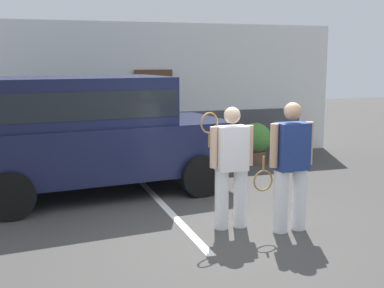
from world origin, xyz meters
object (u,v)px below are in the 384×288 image
(parked_suv, at_px, (90,129))
(tennis_player_woman, at_px, (291,166))
(potted_plant_secondary, at_px, (287,142))
(tennis_player_man, at_px, (231,166))
(potted_plant_by_porch, at_px, (256,141))

(parked_suv, distance_m, tennis_player_woman, 3.67)
(tennis_player_woman, xyz_separation_m, potted_plant_secondary, (2.44, 4.52, -0.51))
(tennis_player_woman, distance_m, potted_plant_secondary, 5.16)
(tennis_player_man, bearing_deg, potted_plant_secondary, -126.62)
(tennis_player_man, distance_m, tennis_player_woman, 0.81)
(parked_suv, distance_m, potted_plant_by_porch, 4.25)
(potted_plant_by_porch, bearing_deg, parked_suv, -158.14)
(parked_suv, distance_m, tennis_player_man, 2.95)
(tennis_player_man, bearing_deg, potted_plant_by_porch, -118.90)
(parked_suv, height_order, tennis_player_woman, parked_suv)
(tennis_player_man, bearing_deg, tennis_player_woman, 153.49)
(parked_suv, xyz_separation_m, tennis_player_man, (1.63, -2.45, -0.25))
(potted_plant_by_porch, distance_m, potted_plant_secondary, 0.90)
(potted_plant_by_porch, bearing_deg, tennis_player_woman, -109.50)
(potted_plant_by_porch, relative_size, potted_plant_secondary, 1.24)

